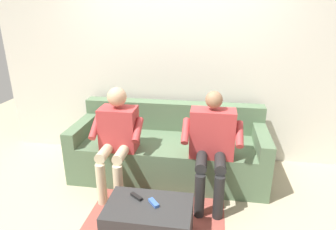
{
  "coord_description": "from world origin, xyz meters",
  "views": [
    {
      "loc": [
        -0.47,
        2.99,
        1.89
      ],
      "look_at": [
        0.0,
        -0.03,
        0.79
      ],
      "focal_mm": 30.97,
      "sensor_mm": 36.0,
      "label": 1
    }
  ],
  "objects_px": {
    "person_right_seated": "(117,134)",
    "coffee_table": "(149,223)",
    "remote_blue": "(154,203)",
    "remote_black": "(136,196)",
    "person_left_seated": "(212,141)",
    "couch": "(169,150)"
  },
  "relations": [
    {
      "from": "coffee_table",
      "to": "remote_blue",
      "type": "bearing_deg",
      "value": -147.75
    },
    {
      "from": "remote_black",
      "to": "remote_blue",
      "type": "distance_m",
      "value": 0.18
    },
    {
      "from": "couch",
      "to": "person_left_seated",
      "type": "height_order",
      "value": "person_left_seated"
    },
    {
      "from": "couch",
      "to": "person_left_seated",
      "type": "distance_m",
      "value": 0.76
    },
    {
      "from": "coffee_table",
      "to": "remote_black",
      "type": "height_order",
      "value": "remote_black"
    },
    {
      "from": "person_right_seated",
      "to": "remote_blue",
      "type": "xyz_separation_m",
      "value": [
        -0.54,
        0.71,
        -0.28
      ]
    },
    {
      "from": "remote_blue",
      "to": "remote_black",
      "type": "bearing_deg",
      "value": -151.14
    },
    {
      "from": "person_right_seated",
      "to": "remote_blue",
      "type": "bearing_deg",
      "value": 127.0
    },
    {
      "from": "person_left_seated",
      "to": "remote_black",
      "type": "relative_size",
      "value": 8.99
    },
    {
      "from": "person_right_seated",
      "to": "coffee_table",
      "type": "bearing_deg",
      "value": 124.02
    },
    {
      "from": "couch",
      "to": "coffee_table",
      "type": "xyz_separation_m",
      "value": [
        0.0,
        1.16,
        -0.11
      ]
    },
    {
      "from": "person_right_seated",
      "to": "remote_black",
      "type": "bearing_deg",
      "value": 119.76
    },
    {
      "from": "person_right_seated",
      "to": "remote_black",
      "type": "xyz_separation_m",
      "value": [
        -0.37,
        0.65,
        -0.28
      ]
    },
    {
      "from": "coffee_table",
      "to": "person_left_seated",
      "type": "bearing_deg",
      "value": -124.99
    },
    {
      "from": "couch",
      "to": "remote_black",
      "type": "xyz_separation_m",
      "value": [
        0.13,
        1.07,
        0.08
      ]
    },
    {
      "from": "coffee_table",
      "to": "remote_blue",
      "type": "relative_size",
      "value": 5.91
    },
    {
      "from": "person_left_seated",
      "to": "person_right_seated",
      "type": "height_order",
      "value": "person_left_seated"
    },
    {
      "from": "remote_black",
      "to": "remote_blue",
      "type": "height_order",
      "value": "same"
    },
    {
      "from": "person_right_seated",
      "to": "remote_blue",
      "type": "relative_size",
      "value": 9.35
    },
    {
      "from": "coffee_table",
      "to": "person_left_seated",
      "type": "xyz_separation_m",
      "value": [
        -0.5,
        -0.71,
        0.48
      ]
    },
    {
      "from": "coffee_table",
      "to": "couch",
      "type": "bearing_deg",
      "value": -90.0
    },
    {
      "from": "couch",
      "to": "coffee_table",
      "type": "bearing_deg",
      "value": 90.0
    }
  ]
}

